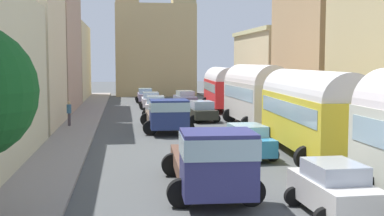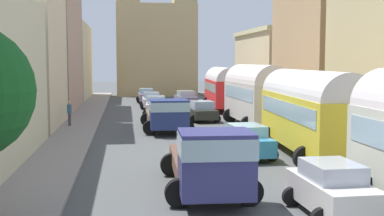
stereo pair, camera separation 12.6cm
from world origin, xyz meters
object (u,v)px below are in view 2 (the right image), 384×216
car_7 (186,98)px  car_2 (151,100)px  parked_bus_1 (310,109)px  car_1 (156,106)px  car_6 (202,111)px  car_3 (146,95)px  car_4 (332,189)px  car_5 (247,141)px  parked_bus_2 (255,92)px  parked_bus_3 (223,87)px  pedestrian_1 (69,112)px  car_0 (162,114)px  cargo_truck_0 (209,160)px  cargo_truck_1 (167,114)px

car_7 → car_2: bearing=-142.5°
parked_bus_1 → car_1: (-6.16, 18.91, -1.45)m
parked_bus_1 → car_6: (-2.95, 14.58, -1.50)m
car_3 → car_6: size_ratio=1.12×
car_3 → car_4: size_ratio=1.15×
car_1 → car_5: bearing=-80.6°
car_4 → parked_bus_2: bearing=81.7°
parked_bus_3 → pedestrian_1: bearing=-139.2°
car_0 → car_2: 13.01m
car_2 → car_5: size_ratio=1.00×
cargo_truck_0 → car_3: cargo_truck_0 is taller
car_6 → cargo_truck_0: bearing=-98.0°
car_2 → car_3: car_2 is taller
car_5 → car_6: size_ratio=1.05×
parked_bus_2 → cargo_truck_0: parked_bus_2 is taller
cargo_truck_0 → car_3: 39.11m
car_6 → car_5: bearing=-90.4°
cargo_truck_0 → car_5: size_ratio=1.84×
car_5 → car_6: car_5 is taller
car_1 → car_2: bearing=90.6°
parked_bus_1 → car_4: parked_bus_1 is taller
car_0 → car_7: (3.55, 15.81, -0.04)m
car_1 → car_7: 9.86m
car_3 → car_7: car_3 is taller
car_0 → car_7: bearing=77.3°
cargo_truck_1 → car_6: bearing=60.5°
car_0 → car_5: 12.62m
cargo_truck_1 → car_3: size_ratio=1.78×
car_0 → car_6: car_0 is taller
parked_bus_1 → car_7: size_ratio=2.27×
car_5 → car_7: bearing=89.0°
car_0 → car_2: size_ratio=0.94×
cargo_truck_0 → car_4: size_ratio=1.99×
cargo_truck_1 → car_3: (-0.38, 23.47, -0.36)m
cargo_truck_1 → pedestrian_1: cargo_truck_1 is taller
parked_bus_1 → pedestrian_1: bearing=136.0°
car_0 → pedestrian_1: 6.36m
car_0 → car_1: (-0.04, 6.62, 0.01)m
cargo_truck_1 → car_1: 9.83m
car_6 → parked_bus_2: bearing=-48.2°
car_5 → parked_bus_1: bearing=-1.1°
parked_bus_3 → cargo_truck_1: bearing=-114.3°
car_3 → car_4: 41.89m
parked_bus_1 → parked_bus_2: bearing=88.9°
parked_bus_3 → car_0: 12.54m
parked_bus_3 → car_2: 7.00m
parked_bus_2 → parked_bus_1: bearing=-91.1°
parked_bus_2 → car_2: 15.71m
parked_bus_2 → car_5: size_ratio=2.08×
parked_bus_3 → car_0: size_ratio=2.41×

